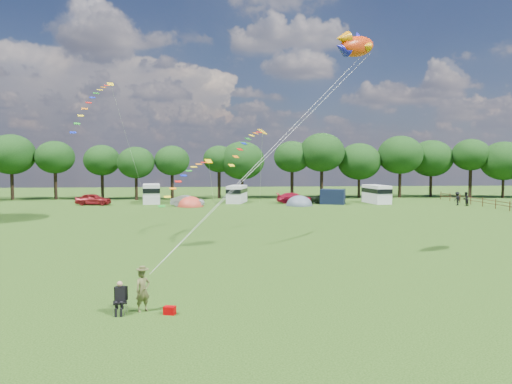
{
  "coord_description": "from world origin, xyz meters",
  "views": [
    {
      "loc": [
        -2.51,
        -22.71,
        5.95
      ],
      "look_at": [
        0.0,
        8.0,
        4.0
      ],
      "focal_mm": 35.0,
      "sensor_mm": 36.0,
      "label": 1
    }
  ],
  "objects": [
    {
      "name": "streamer_kite_c",
      "position": [
        0.08,
        13.75,
        7.41
      ],
      "size": [
        3.2,
        5.08,
        2.84
      ],
      "rotation": [
        0.0,
        0.0,
        1.01
      ],
      "color": "gold",
      "rests_on": "ground"
    },
    {
      "name": "campervan_d",
      "position": [
        19.92,
        45.09,
        1.36
      ],
      "size": [
        2.86,
        5.4,
        2.52
      ],
      "rotation": [
        0.0,
        0.0,
        1.7
      ],
      "color": "white",
      "rests_on": "ground"
    },
    {
      "name": "car_c",
      "position": [
        8.49,
        45.92,
        0.73
      ],
      "size": [
        4.97,
        2.31,
        1.46
      ],
      "primitive_type": "imported",
      "rotation": [
        0.0,
        0.0,
        1.52
      ],
      "color": "#A91029",
      "rests_on": "ground"
    },
    {
      "name": "streamer_kite_a",
      "position": [
        -14.9,
        30.69,
        12.36
      ],
      "size": [
        3.42,
        5.53,
        5.79
      ],
      "rotation": [
        0.0,
        0.0,
        0.38
      ],
      "color": "yellow",
      "rests_on": "ground"
    },
    {
      "name": "car_d",
      "position": [
        12.93,
        44.46,
        0.64
      ],
      "size": [
        5.13,
        3.35,
        1.29
      ],
      "primitive_type": "imported",
      "rotation": [
        0.0,
        0.0,
        1.29
      ],
      "color": "black",
      "rests_on": "ground"
    },
    {
      "name": "streamer_kite_b",
      "position": [
        -4.61,
        19.16,
        4.81
      ],
      "size": [
        4.3,
        4.6,
        3.8
      ],
      "rotation": [
        0.0,
        0.0,
        0.45
      ],
      "color": "#FFB900",
      "rests_on": "ground"
    },
    {
      "name": "tent_orange",
      "position": [
        -5.73,
        41.95,
        0.02
      ],
      "size": [
        3.36,
        3.68,
        2.63
      ],
      "color": "#C53D28",
      "rests_on": "ground"
    },
    {
      "name": "walker_b",
      "position": [
        29.6,
        41.02,
        0.9
      ],
      "size": [
        1.27,
        1.1,
        1.81
      ],
      "primitive_type": "imported",
      "rotation": [
        0.0,
        0.0,
        3.73
      ],
      "color": "black",
      "rests_on": "ground"
    },
    {
      "name": "walker_a",
      "position": [
        30.09,
        39.75,
        0.92
      ],
      "size": [
        1.06,
        0.93,
        1.85
      ],
      "primitive_type": "imported",
      "rotation": [
        0.0,
        0.0,
        3.66
      ],
      "color": "black",
      "rests_on": "ground"
    },
    {
      "name": "tent_greyblue",
      "position": [
        8.53,
        42.21,
        0.02
      ],
      "size": [
        3.6,
        3.94,
        2.68
      ],
      "color": "#4E5B69",
      "rests_on": "ground"
    },
    {
      "name": "kite_bag",
      "position": [
        -4.3,
        -3.55,
        0.16
      ],
      "size": [
        0.5,
        0.4,
        0.31
      ],
      "primitive_type": "cube",
      "rotation": [
        0.0,
        0.0,
        -0.26
      ],
      "color": "#A50003",
      "rests_on": "ground"
    },
    {
      "name": "camp_chair",
      "position": [
        -6.22,
        -3.31,
        0.77
      ],
      "size": [
        0.61,
        0.61,
        1.3
      ],
      "rotation": [
        0.0,
        0.0,
        0.19
      ],
      "color": "#99999E",
      "rests_on": "ground"
    },
    {
      "name": "kite_flyer",
      "position": [
        -5.38,
        -3.07,
        0.83
      ],
      "size": [
        0.72,
        0.67,
        1.66
      ],
      "primitive_type": "imported",
      "rotation": [
        0.0,
        0.0,
        0.6
      ],
      "color": "brown",
      "rests_on": "ground"
    },
    {
      "name": "fish_kite",
      "position": [
        5.65,
        6.44,
        12.68
      ],
      "size": [
        3.32,
        2.72,
        1.84
      ],
      "rotation": [
        0.0,
        -0.21,
        0.61
      ],
      "color": "red",
      "rests_on": "ground"
    },
    {
      "name": "fence",
      "position": [
        32.0,
        34.5,
        0.7
      ],
      "size": [
        0.12,
        33.12,
        1.2
      ],
      "color": "#472D19",
      "rests_on": "ground"
    },
    {
      "name": "campervan_b",
      "position": [
        -11.44,
        47.72,
        1.42
      ],
      "size": [
        2.97,
        5.65,
        2.65
      ],
      "rotation": [
        0.0,
        0.0,
        1.7
      ],
      "color": "silver",
      "rests_on": "ground"
    },
    {
      "name": "car_b",
      "position": [
        -6.13,
        42.35,
        0.7
      ],
      "size": [
        4.19,
        2.19,
        1.4
      ],
      "primitive_type": "imported",
      "rotation": [
        0.0,
        0.0,
        1.39
      ],
      "color": "gray",
      "rests_on": "ground"
    },
    {
      "name": "campervan_c",
      "position": [
        0.51,
        47.47,
        1.3
      ],
      "size": [
        3.27,
        5.32,
        2.43
      ],
      "rotation": [
        0.0,
        0.0,
        1.32
      ],
      "color": "silver",
      "rests_on": "ground"
    },
    {
      "name": "car_a",
      "position": [
        -18.78,
        45.17,
        0.78
      ],
      "size": [
        4.88,
        2.35,
        1.57
      ],
      "primitive_type": "imported",
      "rotation": [
        0.0,
        0.0,
        1.46
      ],
      "color": "maroon",
      "rests_on": "ground"
    },
    {
      "name": "tree_line",
      "position": [
        5.3,
        54.99,
        6.35
      ],
      "size": [
        102.98,
        10.98,
        10.27
      ],
      "color": "black",
      "rests_on": "ground"
    },
    {
      "name": "ground_plane",
      "position": [
        0.0,
        0.0,
        0.0
      ],
      "size": [
        180.0,
        180.0,
        0.0
      ],
      "primitive_type": "plane",
      "color": "black",
      "rests_on": "ground"
    },
    {
      "name": "awning_navy",
      "position": [
        13.53,
        44.3,
        1.01
      ],
      "size": [
        3.91,
        3.55,
        2.01
      ],
      "primitive_type": "cube",
      "rotation": [
        0.0,
        0.0,
        -0.34
      ],
      "color": "black",
      "rests_on": "ground"
    }
  ]
}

